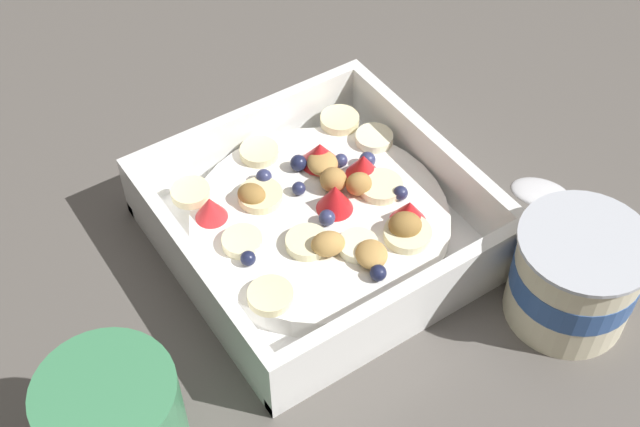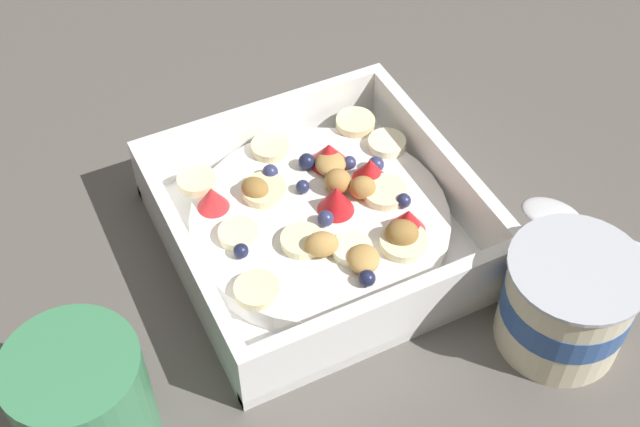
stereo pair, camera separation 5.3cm
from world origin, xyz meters
The scene contains 5 objects.
ground_plane centered at (0.00, 0.00, 0.00)m, with size 2.40×2.40×0.00m, color #56514C.
fruit_bowl centered at (0.01, 0.02, 0.02)m, with size 0.22×0.22×0.06m.
spoon centered at (-0.18, 0.10, 0.00)m, with size 0.11×0.15×0.01m.
yogurt_cup centered at (-0.09, 0.17, 0.04)m, with size 0.09×0.09×0.08m.
coffee_mug centered at (0.21, 0.11, 0.05)m, with size 0.08×0.11×0.09m.
Camera 2 is at (0.20, 0.39, 0.49)m, focal length 47.43 mm.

